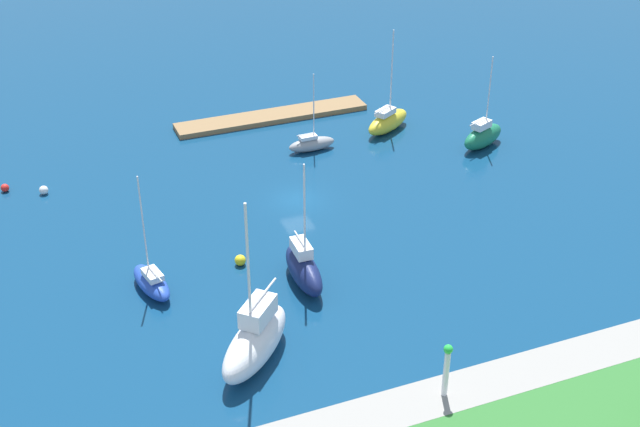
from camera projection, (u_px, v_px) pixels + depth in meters
water at (298, 200)px, 74.15m from camera, size 160.00×160.00×0.00m
pier_dock at (272, 116)px, 88.74m from camera, size 20.22×3.05×0.53m
breakwater at (457, 399)px, 51.71m from camera, size 55.38×3.20×1.38m
harbor_beacon at (447, 367)px, 49.98m from camera, size 0.56×0.56×3.73m
sailboat_gray_east_end at (311, 144)px, 82.10m from camera, size 4.69×1.59×7.77m
sailboat_blue_along_channel at (152, 282)px, 62.11m from camera, size 2.77×5.26×9.35m
sailboat_yellow_center_basin at (388, 121)px, 85.75m from camera, size 6.24×4.68×10.41m
sailboat_white_far_north at (255, 340)px, 55.01m from camera, size 7.20×7.34×12.05m
sailboat_green_by_breakwater at (483, 136)px, 82.56m from camera, size 5.68×3.80×9.13m
sailboat_navy_outer_mooring at (304, 268)px, 62.67m from camera, size 2.05×6.28×10.07m
mooring_buoy_white at (44, 190)px, 74.84m from camera, size 0.78×0.78×0.78m
mooring_buoy_yellow at (240, 260)px, 65.23m from camera, size 0.86×0.86×0.86m
mooring_buoy_red at (5, 188)px, 75.27m from camera, size 0.72×0.72×0.72m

